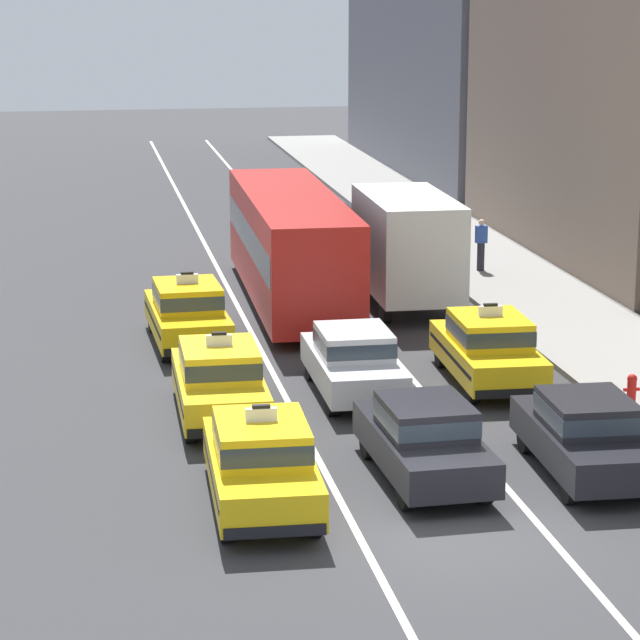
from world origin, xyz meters
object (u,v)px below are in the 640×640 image
object	(u,v)px
sedan_center_nearest	(424,438)
sedan_right_fourth	(353,235)
sedan_right_nearest	(586,433)
fire_hydrant	(632,389)
taxi_right_second	(488,348)
box_truck_right_third	(402,243)
pedestrian_near_crosswalk	(481,245)
taxi_left_nearest	(261,461)
taxi_left_third	(188,312)
bus_center_third	(291,242)
taxi_left_second	(219,380)
sedan_center_second	(353,360)

from	to	relation	value
sedan_center_nearest	sedan_right_fourth	bearing A→B (deg)	82.26
sedan_right_nearest	sedan_right_fourth	world-z (taller)	same
sedan_right_nearest	fire_hydrant	bearing A→B (deg)	56.24
taxi_right_second	box_truck_right_third	world-z (taller)	box_truck_right_third
pedestrian_near_crosswalk	taxi_left_nearest	bearing A→B (deg)	-117.00
taxi_left_third	bus_center_third	bearing A→B (deg)	51.39
taxi_left_second	taxi_right_second	distance (m)	6.66
taxi_right_second	sedan_right_nearest	bearing A→B (deg)	-89.70
taxi_left_third	sedan_right_nearest	world-z (taller)	taxi_left_third
sedan_center_second	sedan_center_nearest	bearing A→B (deg)	-87.68
taxi_left_nearest	sedan_center_nearest	world-z (taller)	taxi_left_nearest
sedan_center_nearest	bus_center_third	size ratio (longest dim) A/B	0.39
bus_center_third	box_truck_right_third	bearing A→B (deg)	-7.77
sedan_right_nearest	bus_center_third	bearing A→B (deg)	102.06
taxi_right_second	sedan_right_fourth	world-z (taller)	taxi_right_second
bus_center_third	fire_hydrant	xyz separation A→B (m)	(5.69, -11.72, -1.27)
taxi_left_third	bus_center_third	size ratio (longest dim) A/B	0.41
sedan_center_nearest	taxi_left_third	bearing A→B (deg)	108.15
taxi_left_nearest	taxi_left_third	size ratio (longest dim) A/B	1.00
taxi_left_second	fire_hydrant	xyz separation A→B (m)	(8.92, -1.13, -0.33)
taxi_left_third	taxi_right_second	world-z (taller)	same
sedan_center_nearest	sedan_right_nearest	bearing A→B (deg)	-4.98
sedan_center_nearest	sedan_center_second	size ratio (longest dim) A/B	1.01
fire_hydrant	taxi_left_second	bearing A→B (deg)	172.77
taxi_left_second	box_truck_right_third	bearing A→B (deg)	57.77
taxi_left_nearest	sedan_right_nearest	world-z (taller)	taxi_left_nearest
sedan_center_nearest	pedestrian_near_crosswalk	world-z (taller)	pedestrian_near_crosswalk
sedan_right_nearest	fire_hydrant	distance (m)	4.36
taxi_left_second	taxi_left_third	distance (m)	6.37
taxi_left_nearest	taxi_right_second	size ratio (longest dim) A/B	1.00
taxi_left_nearest	sedan_center_second	size ratio (longest dim) A/B	1.07
sedan_center_nearest	taxi_right_second	world-z (taller)	taxi_right_second
sedan_center_second	pedestrian_near_crosswalk	distance (m)	14.05
taxi_left_second	sedan_center_second	bearing A→B (deg)	20.57
box_truck_right_third	sedan_center_second	bearing A→B (deg)	-109.78
sedan_center_second	fire_hydrant	size ratio (longest dim) A/B	5.91
sedan_center_second	pedestrian_near_crosswalk	size ratio (longest dim) A/B	2.61
taxi_left_nearest	taxi_left_second	xyz separation A→B (m)	(-0.18, 5.33, 0.00)
sedan_center_nearest	bus_center_third	world-z (taller)	bus_center_third
sedan_center_nearest	sedan_right_fourth	size ratio (longest dim) A/B	1.00
sedan_right_fourth	pedestrian_near_crosswalk	bearing A→B (deg)	-42.37
taxi_left_nearest	box_truck_right_third	size ratio (longest dim) A/B	0.66
taxi_right_second	box_truck_right_third	distance (m)	8.62
taxi_left_second	taxi_left_third	bearing A→B (deg)	91.33
taxi_left_nearest	bus_center_third	bearing A→B (deg)	79.19
taxi_left_second	sedan_right_nearest	distance (m)	8.05
sedan_center_second	bus_center_third	size ratio (longest dim) A/B	0.38
box_truck_right_third	taxi_left_nearest	bearing A→B (deg)	-111.88
sedan_center_nearest	fire_hydrant	bearing A→B (deg)	31.27
taxi_left_nearest	fire_hydrant	bearing A→B (deg)	25.66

